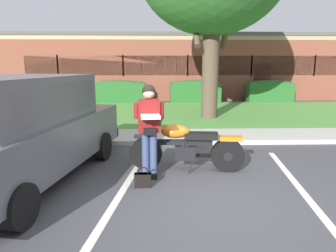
# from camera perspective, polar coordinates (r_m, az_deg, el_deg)

# --- Properties ---
(ground_plane) EXTENTS (140.00, 140.00, 0.00)m
(ground_plane) POSITION_cam_1_polar(r_m,az_deg,el_deg) (4.91, 7.44, -13.15)
(ground_plane) COLOR #424247
(curb_strip) EXTENTS (60.00, 0.20, 0.12)m
(curb_strip) POSITION_cam_1_polar(r_m,az_deg,el_deg) (7.92, 3.81, -3.05)
(curb_strip) COLOR #B7B2A8
(curb_strip) RESTS_ON ground
(concrete_walk) EXTENTS (60.00, 1.50, 0.08)m
(concrete_walk) POSITION_cam_1_polar(r_m,az_deg,el_deg) (8.75, 3.28, -1.80)
(concrete_walk) COLOR #B7B2A8
(concrete_walk) RESTS_ON ground
(grass_lawn) EXTENTS (60.00, 7.17, 0.06)m
(grass_lawn) POSITION_cam_1_polar(r_m,az_deg,el_deg) (13.00, 1.66, 2.51)
(grass_lawn) COLOR #518E3D
(grass_lawn) RESTS_ON ground
(stall_stripe_0) EXTENTS (0.70, 4.38, 0.01)m
(stall_stripe_0) POSITION_cam_1_polar(r_m,az_deg,el_deg) (5.07, -8.80, -12.32)
(stall_stripe_0) COLOR silver
(stall_stripe_0) RESTS_ON ground
(stall_stripe_1) EXTENTS (0.70, 4.38, 0.01)m
(stall_stripe_1) POSITION_cam_1_polar(r_m,az_deg,el_deg) (5.55, 23.93, -11.06)
(stall_stripe_1) COLOR silver
(stall_stripe_1) RESTS_ON ground
(motorcycle) EXTENTS (2.24, 0.82, 1.26)m
(motorcycle) POSITION_cam_1_polar(r_m,az_deg,el_deg) (5.89, 4.28, -3.81)
(motorcycle) COLOR black
(motorcycle) RESTS_ON ground
(rider_person) EXTENTS (0.53, 0.60, 1.70)m
(rider_person) POSITION_cam_1_polar(r_m,az_deg,el_deg) (5.36, -3.57, 0.35)
(rider_person) COLOR black
(rider_person) RESTS_ON ground
(handbag) EXTENTS (0.28, 0.13, 0.36)m
(handbag) POSITION_cam_1_polar(r_m,az_deg,el_deg) (5.20, -4.79, -9.92)
(handbag) COLOR black
(handbag) RESTS_ON ground
(parked_suv_adjacent) EXTENTS (2.71, 5.08, 1.86)m
(parked_suv_adjacent) POSITION_cam_1_polar(r_m,az_deg,el_deg) (5.73, -26.38, -0.63)
(parked_suv_adjacent) COLOR #515459
(parked_suv_adjacent) RESTS_ON ground
(hedge_left) EXTENTS (2.84, 0.90, 1.24)m
(hedge_left) POSITION_cam_1_polar(r_m,az_deg,el_deg) (16.80, -9.11, 6.52)
(hedge_left) COLOR #235623
(hedge_left) RESTS_ON ground
(hedge_center_left) EXTENTS (2.74, 0.90, 1.24)m
(hedge_center_left) POSITION_cam_1_polar(r_m,az_deg,el_deg) (16.78, 5.17, 6.61)
(hedge_center_left) COLOR #235623
(hedge_center_left) RESTS_ON ground
(hedge_center_right) EXTENTS (2.49, 0.90, 1.24)m
(hedge_center_right) POSITION_cam_1_polar(r_m,az_deg,el_deg) (17.75, 18.67, 6.32)
(hedge_center_right) COLOR #235623
(hedge_center_right) RESTS_ON ground
(brick_building) EXTENTS (21.88, 11.27, 3.89)m
(brick_building) POSITION_cam_1_polar(r_m,az_deg,el_deg) (23.11, 2.45, 11.16)
(brick_building) COLOR brown
(brick_building) RESTS_ON ground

